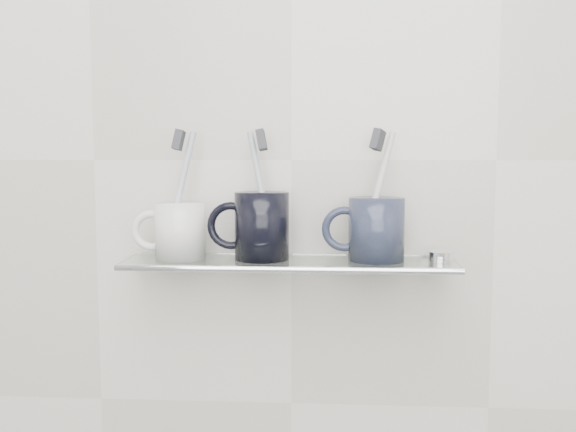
# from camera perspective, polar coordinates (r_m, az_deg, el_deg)

# --- Properties ---
(wall_back) EXTENTS (2.50, 0.00, 2.50)m
(wall_back) POSITION_cam_1_polar(r_m,az_deg,el_deg) (1.02, 0.30, 4.99)
(wall_back) COLOR beige
(wall_back) RESTS_ON ground
(shelf_glass) EXTENTS (0.50, 0.12, 0.01)m
(shelf_glass) POSITION_cam_1_polar(r_m,az_deg,el_deg) (0.97, 0.10, -4.16)
(shelf_glass) COLOR silver
(shelf_glass) RESTS_ON wall_back
(shelf_rail) EXTENTS (0.50, 0.01, 0.01)m
(shelf_rail) POSITION_cam_1_polar(r_m,az_deg,el_deg) (0.92, -0.11, -4.77)
(shelf_rail) COLOR silver
(shelf_rail) RESTS_ON shelf_glass
(bracket_left) EXTENTS (0.02, 0.03, 0.02)m
(bracket_left) POSITION_cam_1_polar(r_m,az_deg,el_deg) (1.05, -11.25, -4.11)
(bracket_left) COLOR silver
(bracket_left) RESTS_ON wall_back
(bracket_right) EXTENTS (0.02, 0.03, 0.02)m
(bracket_right) POSITION_cam_1_polar(r_m,az_deg,el_deg) (1.03, 12.02, -4.35)
(bracket_right) COLOR silver
(bracket_right) RESTS_ON wall_back
(mug_left) EXTENTS (0.08, 0.08, 0.09)m
(mug_left) POSITION_cam_1_polar(r_m,az_deg,el_deg) (1.00, -9.57, -1.30)
(mug_left) COLOR white
(mug_left) RESTS_ON shelf_glass
(mug_left_handle) EXTENTS (0.06, 0.01, 0.06)m
(mug_left_handle) POSITION_cam_1_polar(r_m,az_deg,el_deg) (1.01, -12.02, -1.27)
(mug_left_handle) COLOR white
(mug_left_handle) RESTS_ON mug_left
(toothbrush_left) EXTENTS (0.05, 0.03, 0.19)m
(toothbrush_left) POSITION_cam_1_polar(r_m,az_deg,el_deg) (0.99, -9.63, 2.05)
(toothbrush_left) COLOR #A5AFC5
(toothbrush_left) RESTS_ON mug_left
(bristles_left) EXTENTS (0.02, 0.03, 0.03)m
(bristles_left) POSITION_cam_1_polar(r_m,az_deg,el_deg) (0.99, -9.71, 6.68)
(bristles_left) COLOR #34353A
(bristles_left) RESTS_ON toothbrush_left
(mug_center) EXTENTS (0.09, 0.09, 0.10)m
(mug_center) POSITION_cam_1_polar(r_m,az_deg,el_deg) (0.97, -2.34, -0.89)
(mug_center) COLOR black
(mug_center) RESTS_ON shelf_glass
(mug_center_handle) EXTENTS (0.07, 0.01, 0.07)m
(mug_center_handle) POSITION_cam_1_polar(r_m,az_deg,el_deg) (0.98, -5.09, -0.87)
(mug_center_handle) COLOR black
(mug_center_handle) RESTS_ON mug_center
(toothbrush_center) EXTENTS (0.05, 0.04, 0.19)m
(toothbrush_center) POSITION_cam_1_polar(r_m,az_deg,el_deg) (0.97, -2.35, 2.04)
(toothbrush_center) COLOR #9BA8AE
(toothbrush_center) RESTS_ON mug_center
(bristles_center) EXTENTS (0.02, 0.03, 0.03)m
(bristles_center) POSITION_cam_1_polar(r_m,az_deg,el_deg) (0.97, -2.37, 6.78)
(bristles_center) COLOR #34353A
(bristles_center) RESTS_ON toothbrush_center
(mug_right) EXTENTS (0.11, 0.11, 0.09)m
(mug_right) POSITION_cam_1_polar(r_m,az_deg,el_deg) (0.97, 7.87, -1.18)
(mug_right) COLOR black
(mug_right) RESTS_ON shelf_glass
(mug_right_handle) EXTENTS (0.07, 0.01, 0.07)m
(mug_right_handle) POSITION_cam_1_polar(r_m,az_deg,el_deg) (0.97, 5.04, -1.16)
(mug_right_handle) COLOR black
(mug_right_handle) RESTS_ON mug_right
(toothbrush_right) EXTENTS (0.06, 0.04, 0.19)m
(toothbrush_right) POSITION_cam_1_polar(r_m,az_deg,el_deg) (0.97, 7.91, 1.98)
(toothbrush_right) COLOR silver
(toothbrush_right) RESTS_ON mug_right
(bristles_right) EXTENTS (0.03, 0.03, 0.04)m
(bristles_right) POSITION_cam_1_polar(r_m,az_deg,el_deg) (0.96, 7.98, 6.73)
(bristles_right) COLOR #34353A
(bristles_right) RESTS_ON toothbrush_right
(chrome_cap) EXTENTS (0.04, 0.04, 0.01)m
(chrome_cap) POSITION_cam_1_polar(r_m,az_deg,el_deg) (0.99, 13.39, -3.50)
(chrome_cap) COLOR silver
(chrome_cap) RESTS_ON shelf_glass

